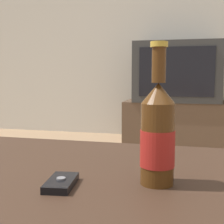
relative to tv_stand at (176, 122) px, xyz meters
The scene contains 6 objects.
back_wall 1.15m from the tv_stand, 122.70° to the left, with size 8.00×0.05×2.60m.
coffee_table 2.73m from the tv_stand, 94.16° to the right, with size 1.25×0.70×0.49m.
tv_stand is the anchor object (origin of this frame).
television 0.52m from the tv_stand, 90.00° to the right, with size 0.86×0.51×0.60m.
beer_bottle 2.73m from the tv_stand, 88.67° to the right, with size 0.07×0.07×0.27m.
cell_phone 2.78m from the tv_stand, 92.29° to the right, with size 0.06×0.10×0.02m.
Camera 1 is at (0.31, -0.57, 0.70)m, focal length 50.00 mm.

